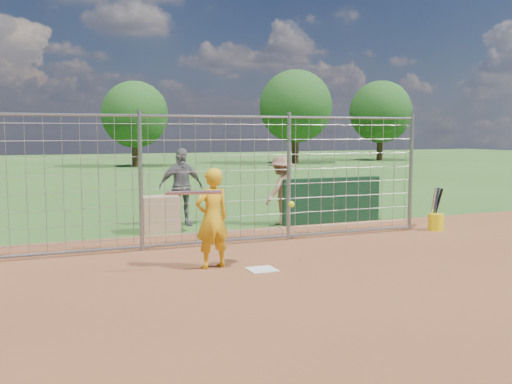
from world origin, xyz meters
name	(u,v)px	position (x,y,z in m)	size (l,w,h in m)	color
ground	(257,267)	(0.00, 0.00, 0.00)	(100.00, 100.00, 0.00)	#2D591E
infield_dirt	(355,325)	(0.00, -3.00, 0.01)	(18.00, 18.00, 0.00)	brown
home_plate	(262,270)	(0.00, -0.20, 0.01)	(0.43, 0.43, 0.02)	silver
dugout_wall	(331,200)	(3.40, 3.60, 0.55)	(2.60, 0.20, 1.10)	#11381E
batter	(212,218)	(-0.69, 0.24, 0.82)	(0.59, 0.39, 1.63)	gold
bystander_b	(181,187)	(-0.09, 4.58, 0.92)	(1.07, 0.45, 1.83)	slate
bystander_c	(282,190)	(2.17, 3.80, 0.82)	(1.06, 0.61, 1.64)	#826047
equipment_bin	(160,214)	(-0.75, 3.86, 0.40)	(0.80, 0.55, 0.80)	tan
equipment_in_play	(219,196)	(-0.68, -0.08, 1.22)	(2.16, 0.21, 0.35)	silver
bucket_with_bats	(436,220)	(5.03, 1.76, 0.25)	(0.34, 0.39, 0.97)	yellow
backstop_fence	(218,181)	(0.00, 2.00, 1.26)	(9.08, 0.08, 2.60)	gray
tree_line	(136,108)	(3.13, 28.13, 3.71)	(44.66, 6.72, 6.48)	#3F2B19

